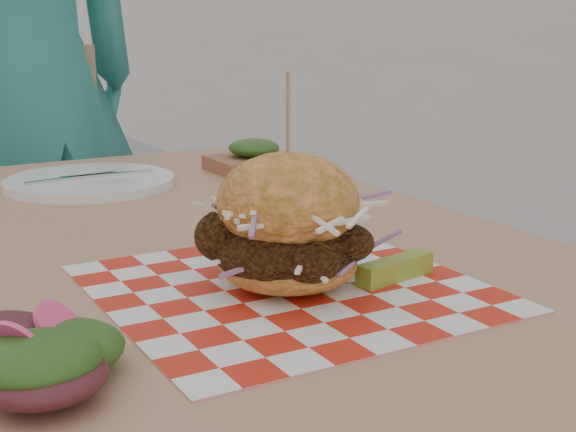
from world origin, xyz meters
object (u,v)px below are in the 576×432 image
Objects in this scene: patio_chair at (24,227)px; patio_table at (172,295)px; diner at (22,77)px; sandwich at (288,230)px.

patio_table is at bearing -89.95° from patio_chair.
diner is at bearing 87.80° from patio_table.
diner is 1.85× the size of patio_chair.
sandwich is (-0.01, -1.25, -0.07)m from diner.
diner is 8.30× the size of sandwich.
patio_table is 1.26× the size of patio_chair.
patio_table is 0.28m from sandwich.
patio_chair is at bearing 89.99° from patio_table.
sandwich is at bearing 77.88° from diner.
patio_chair is (-0.04, -0.09, -0.33)m from diner.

